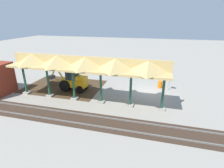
% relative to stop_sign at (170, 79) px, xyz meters
% --- Properties ---
extents(ground_plane, '(120.00, 120.00, 0.00)m').
position_rel_stop_sign_xyz_m(ground_plane, '(2.37, 1.25, -1.52)').
color(ground_plane, gray).
extents(dirt_work_zone, '(9.79, 7.00, 0.01)m').
position_rel_stop_sign_xyz_m(dirt_work_zone, '(13.26, 2.15, -1.51)').
color(dirt_work_zone, '#42301E').
rests_on(dirt_work_zone, ground).
extents(platform_canopy, '(16.73, 3.20, 4.90)m').
position_rel_stop_sign_xyz_m(platform_canopy, '(8.65, 5.40, 2.64)').
color(platform_canopy, '#9E998E').
rests_on(platform_canopy, ground).
extents(rail_tracks, '(60.00, 2.58, 0.15)m').
position_rel_stop_sign_xyz_m(rail_tracks, '(2.37, 9.07, -1.49)').
color(rail_tracks, slate).
rests_on(rail_tracks, ground).
extents(stop_sign, '(0.63, 0.47, 2.12)m').
position_rel_stop_sign_xyz_m(stop_sign, '(0.00, 0.00, 0.00)').
color(stop_sign, gray).
rests_on(stop_sign, ground).
extents(backhoe, '(5.28, 1.90, 2.82)m').
position_rel_stop_sign_xyz_m(backhoe, '(11.51, 2.93, -0.25)').
color(backhoe, orange).
rests_on(backhoe, ground).
extents(dirt_mound, '(5.20, 5.20, 1.62)m').
position_rel_stop_sign_xyz_m(dirt_mound, '(15.16, 1.37, -1.52)').
color(dirt_mound, '#42301E').
rests_on(dirt_mound, ground).
extents(traffic_barrel, '(0.56, 0.56, 0.90)m').
position_rel_stop_sign_xyz_m(traffic_barrel, '(1.05, -0.50, -1.07)').
color(traffic_barrel, orange).
rests_on(traffic_barrel, ground).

